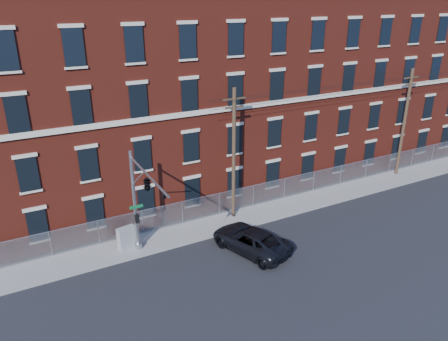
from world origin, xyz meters
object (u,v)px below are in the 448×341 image
object	(u,v)px
traffic_signal_mast	(144,190)
pickup_truck	(251,240)
utility_cabinet	(127,238)
utility_pole_near	(234,152)

from	to	relation	value
traffic_signal_mast	pickup_truck	bearing A→B (deg)	-11.01
pickup_truck	utility_cabinet	bearing A→B (deg)	-47.34
pickup_truck	traffic_signal_mast	bearing A→B (deg)	-29.50
utility_pole_near	utility_cabinet	size ratio (longest dim) A/B	6.55
pickup_truck	utility_pole_near	bearing A→B (deg)	-123.95
utility_pole_near	utility_cabinet	world-z (taller)	utility_pole_near
utility_cabinet	traffic_signal_mast	bearing A→B (deg)	-87.24
traffic_signal_mast	utility_cabinet	size ratio (longest dim) A/B	4.58
traffic_signal_mast	utility_cabinet	xyz separation A→B (m)	(-0.62, 2.73, -4.50)
utility_cabinet	utility_pole_near	bearing A→B (deg)	-5.45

